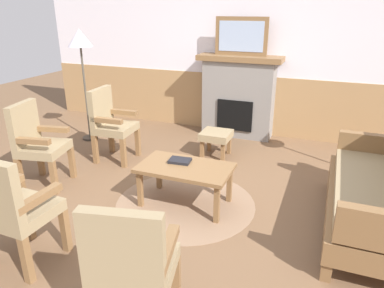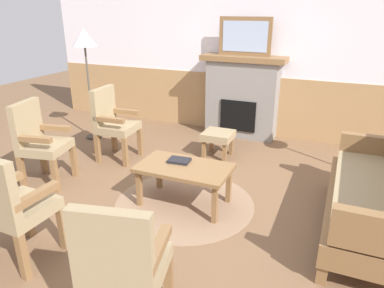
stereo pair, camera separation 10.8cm
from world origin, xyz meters
TOP-DOWN VIEW (x-y plane):
  - ground_plane at (0.00, 0.00)m, footprint 14.00×14.00m
  - wall_back at (0.00, 2.60)m, footprint 7.20×0.14m
  - fireplace at (0.00, 2.35)m, footprint 1.30×0.44m
  - framed_picture at (0.00, 2.35)m, footprint 0.80×0.04m
  - couch at (1.86, 0.18)m, footprint 0.70×1.80m
  - coffee_table at (0.06, -0.00)m, footprint 0.96×0.56m
  - round_rug at (0.06, -0.00)m, footprint 1.49×1.49m
  - book_on_table at (-0.03, 0.08)m, footprint 0.24×0.18m
  - footstool at (-0.04, 1.37)m, footprint 0.40×0.40m
  - armchair_near_fireplace at (-1.34, 0.76)m, footprint 0.51×0.51m
  - armchair_by_window_left at (-1.70, -0.19)m, footprint 0.57×0.57m
  - armchair_front_left at (0.39, -1.62)m, footprint 0.57×0.57m
  - armchair_front_center at (-0.80, -1.38)m, footprint 0.49×0.49m
  - floor_lamp_by_chairs at (-2.13, 1.30)m, footprint 0.36×0.36m

SIDE VIEW (x-z plane):
  - ground_plane at x=0.00m, z-range 0.00..0.00m
  - round_rug at x=0.06m, z-range 0.00..0.01m
  - footstool at x=-0.04m, z-range 0.10..0.46m
  - coffee_table at x=0.06m, z-range 0.17..0.61m
  - couch at x=1.86m, z-range -0.09..0.89m
  - book_on_table at x=-0.03m, z-range 0.44..0.47m
  - armchair_near_fireplace at x=-1.34m, z-range 0.05..1.03m
  - armchair_by_window_left at x=-1.70m, z-range 0.05..1.03m
  - armchair_front_left at x=0.39m, z-range 0.05..1.03m
  - armchair_front_center at x=-0.80m, z-range 0.05..1.03m
  - fireplace at x=0.00m, z-range 0.01..1.29m
  - wall_back at x=0.00m, z-range -0.04..2.66m
  - floor_lamp_by_chairs at x=-2.13m, z-range 0.61..2.29m
  - framed_picture at x=0.00m, z-range 1.28..1.84m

